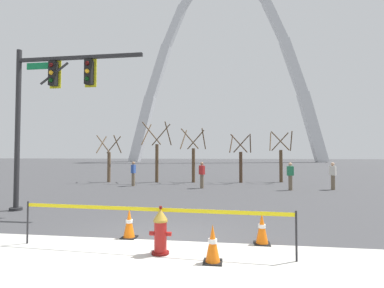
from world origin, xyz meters
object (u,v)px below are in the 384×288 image
Objects in this scene: pedestrian_standing_center at (290,176)px; pedestrian_walking_right at (133,173)px; fire_hydrant at (161,231)px; traffic_signal_gantry at (46,100)px; pedestrian_walking_left at (202,175)px; traffic_cone_mid_sidewalk at (129,223)px; monument_arch at (224,74)px; traffic_cone_by_hydrant at (262,229)px; pedestrian_near_trees at (333,176)px; traffic_cone_curb_edge at (213,244)px.

pedestrian_standing_center and pedestrian_walking_right have the same top height.
pedestrian_walking_right is at bearing 111.95° from fire_hydrant.
pedestrian_walking_left is (5.00, 7.64, -3.25)m from traffic_signal_gantry.
monument_arch is (0.84, 69.47, 23.51)m from traffic_cone_mid_sidewalk.
traffic_cone_by_hydrant is 10.56m from pedestrian_standing_center.
pedestrian_near_trees is (7.59, -58.76, -23.05)m from monument_arch.
pedestrian_walking_right reaches higher than fire_hydrant.
pedestrian_near_trees reaches higher than fire_hydrant.
traffic_cone_curb_edge is at bearing -108.21° from pedestrian_standing_center.
traffic_signal_gantry is at bearing 144.68° from fire_hydrant.
traffic_cone_by_hydrant is 11.97m from pedestrian_near_trees.
traffic_cone_by_hydrant is 8.77m from traffic_signal_gantry.
pedestrian_near_trees is (8.43, 10.71, 0.46)m from traffic_cone_mid_sidewalk.
monument_arch reaches higher than traffic_cone_mid_sidewalk.
fire_hydrant is 74.24m from monument_arch.
monument_arch is 63.41m from pedestrian_walking_left.
fire_hydrant is 0.02× the size of monument_arch.
traffic_signal_gantry reaches higher than pedestrian_walking_right.
pedestrian_near_trees reaches higher than traffic_cone_by_hydrant.
monument_arch reaches higher than fire_hydrant.
pedestrian_walking_left is at bearing 91.39° from fire_hydrant.
pedestrian_walking_left reaches higher than traffic_cone_curb_edge.
traffic_cone_mid_sidewalk is 0.46× the size of pedestrian_walking_left.
pedestrian_standing_center reaches higher than traffic_cone_curb_edge.
traffic_signal_gantry is 69.77m from monument_arch.
traffic_cone_curb_edge is at bearing -31.48° from traffic_cone_mid_sidewalk.
pedestrian_walking_right is 12.22m from pedestrian_near_trees.
traffic_cone_mid_sidewalk is (-1.04, 0.98, -0.11)m from fire_hydrant.
pedestrian_standing_center is at bearing 71.79° from traffic_cone_curb_edge.
pedestrian_near_trees is (5.22, 10.76, 0.46)m from traffic_cone_by_hydrant.
traffic_signal_gantry reaches higher than traffic_cone_curb_edge.
traffic_cone_mid_sidewalk is at bearing -128.20° from pedestrian_near_trees.
monument_arch is at bearing 85.65° from traffic_signal_gantry.
traffic_cone_by_hydrant is 1.00× the size of traffic_cone_mid_sidewalk.
traffic_cone_curb_edge is 0.46× the size of pedestrian_near_trees.
pedestrian_walking_left is at bearing -90.07° from monument_arch.
traffic_cone_mid_sidewalk and traffic_cone_curb_edge have the same top height.
traffic_cone_mid_sidewalk is 2.52m from traffic_cone_curb_edge.
traffic_signal_gantry is 0.11× the size of monument_arch.
fire_hydrant is at bearing -88.61° from pedestrian_walking_left.
pedestrian_standing_center is at bearing -85.11° from monument_arch.
traffic_signal_gantry is 15.30m from pedestrian_near_trees.
traffic_signal_gantry is 3.77× the size of pedestrian_standing_center.
monument_arch is 34.42× the size of pedestrian_near_trees.
traffic_signal_gantry is at bearing 146.93° from traffic_cone_mid_sidewalk.
traffic_signal_gantry reaches higher than traffic_cone_mid_sidewalk.
traffic_cone_mid_sidewalk is 73.34m from monument_arch.
traffic_cone_curb_edge is 0.12× the size of traffic_signal_gantry.
traffic_cone_by_hydrant is 0.46× the size of pedestrian_walking_left.
pedestrian_walking_right is at bearing 178.58° from pedestrian_near_trees.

